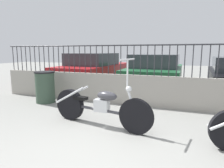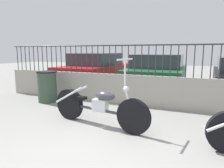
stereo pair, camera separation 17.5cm
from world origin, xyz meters
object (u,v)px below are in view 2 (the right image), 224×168
(motorcycle_dark_grey, at_px, (93,106))
(trash_bin, at_px, (47,86))
(car_red, at_px, (98,69))
(car_green, at_px, (159,72))

(motorcycle_dark_grey, height_order, trash_bin, motorcycle_dark_grey)
(car_red, bearing_deg, trash_bin, -176.88)
(car_red, bearing_deg, car_green, -93.94)
(motorcycle_dark_grey, bearing_deg, trash_bin, 162.37)
(trash_bin, xyz_separation_m, car_red, (-0.05, 3.41, 0.24))
(motorcycle_dark_grey, relative_size, trash_bin, 2.46)
(motorcycle_dark_grey, relative_size, car_green, 0.54)
(trash_bin, xyz_separation_m, car_green, (2.68, 3.12, 0.23))
(motorcycle_dark_grey, distance_m, trash_bin, 2.40)
(car_green, bearing_deg, trash_bin, 138.90)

